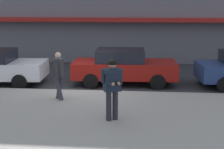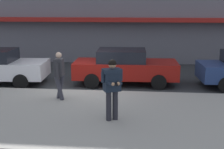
% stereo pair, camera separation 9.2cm
% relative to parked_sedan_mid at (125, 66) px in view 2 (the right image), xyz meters
% --- Properties ---
extents(ground_plane, '(80.00, 80.00, 0.00)m').
position_rel_parked_sedan_mid_xyz_m(ground_plane, '(-1.68, -1.48, -0.79)').
color(ground_plane, '#2B2D30').
extents(sidewalk, '(32.00, 5.30, 0.14)m').
position_rel_parked_sedan_mid_xyz_m(sidewalk, '(-0.68, -4.33, -0.72)').
color(sidewalk, '#99968E').
rests_on(sidewalk, ground).
extents(curb_paint_line, '(28.00, 0.12, 0.01)m').
position_rel_parked_sedan_mid_xyz_m(curb_paint_line, '(-0.68, -1.43, -0.79)').
color(curb_paint_line, silver).
rests_on(curb_paint_line, ground).
extents(parked_sedan_mid, '(4.56, 2.04, 1.54)m').
position_rel_parked_sedan_mid_xyz_m(parked_sedan_mid, '(0.00, 0.00, 0.00)').
color(parked_sedan_mid, maroon).
rests_on(parked_sedan_mid, ground).
extents(man_texting_on_phone, '(0.62, 0.65, 1.81)m').
position_rel_parked_sedan_mid_xyz_m(man_texting_on_phone, '(-0.07, -4.86, 0.46)').
color(man_texting_on_phone, '#23232B').
rests_on(man_texting_on_phone, sidewalk).
extents(pedestrian_with_bag, '(0.33, 0.72, 1.70)m').
position_rel_parked_sedan_mid_xyz_m(pedestrian_with_bag, '(-2.12, -2.96, 0.32)').
color(pedestrian_with_bag, '#33333D').
rests_on(pedestrian_with_bag, sidewalk).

